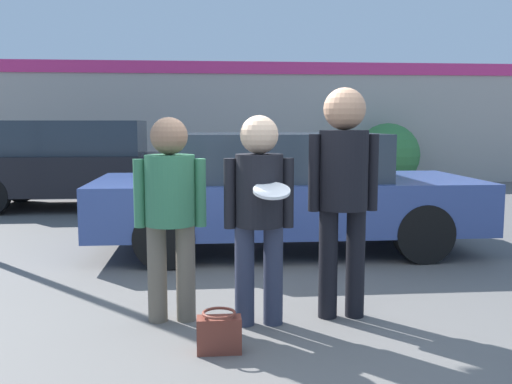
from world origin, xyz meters
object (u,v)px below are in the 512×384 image
parked_car_near (284,191)px  parked_car_far (82,164)px  person_left (170,202)px  person_middle_with_frisbee (259,203)px  handbag (219,333)px  shrub (388,155)px  person_right (343,180)px

parked_car_near → parked_car_far: parked_car_far is taller
person_left → person_middle_with_frisbee: 0.69m
person_middle_with_frisbee → handbag: 1.02m
shrub → person_right: bearing=-110.1°
shrub → person_left: bearing=-117.2°
person_left → handbag: (0.35, -0.66, -0.81)m
person_middle_with_frisbee → handbag: bearing=-121.5°
shrub → parked_car_far: bearing=-157.1°
parked_car_far → handbag: bearing=-71.5°
person_left → handbag: person_left is taller
shrub → parked_car_near: bearing=-117.6°
parked_car_near → shrub: shrub is taller
person_right → handbag: size_ratio=6.05×
person_left → handbag: 1.10m
person_middle_with_frisbee → parked_car_near: (0.55, 2.64, -0.22)m
person_left → parked_car_far: (-1.98, 6.31, -0.15)m
person_right → parked_car_far: person_right is taller
parked_car_near → parked_car_far: size_ratio=1.02×
person_middle_with_frisbee → person_right: (0.67, 0.11, 0.16)m
person_left → handbag: bearing=-62.0°
handbag → person_left: bearing=118.0°
person_middle_with_frisbee → parked_car_far: size_ratio=0.36×
person_right → person_left: bearing=178.7°
handbag → parked_car_near: bearing=74.6°
person_middle_with_frisbee → parked_car_near: size_ratio=0.35×
person_left → shrub: person_left is taller
person_middle_with_frisbee → parked_car_far: (-2.65, 6.46, -0.16)m
person_middle_with_frisbee → parked_car_far: person_middle_with_frisbee is taller
person_left → person_middle_with_frisbee: bearing=-11.9°
parked_car_near → handbag: (-0.87, -3.16, -0.59)m
person_right → handbag: bearing=-147.4°
person_right → handbag: (-0.99, -0.63, -0.97)m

